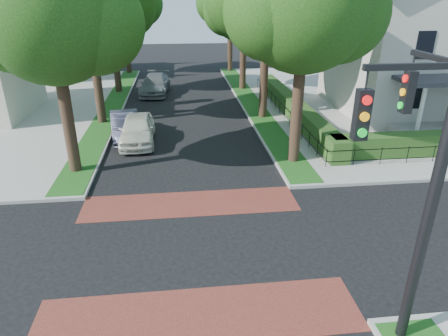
{
  "coord_description": "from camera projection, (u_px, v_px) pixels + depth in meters",
  "views": [
    {
      "loc": [
        -0.28,
        -11.68,
        8.23
      ],
      "look_at": [
        1.42,
        3.16,
        1.6
      ],
      "focal_mm": 32.0,
      "sensor_mm": 36.0,
      "label": 1
    }
  ],
  "objects": [
    {
      "name": "parked_car_front",
      "position": [
        137.0,
        129.0,
        23.37
      ],
      "size": [
        2.06,
        4.92,
        1.66
      ],
      "primitive_type": "imported",
      "rotation": [
        0.0,
        0.0,
        0.02
      ],
      "color": "silver",
      "rests_on": "ground"
    },
    {
      "name": "crosswalk_near",
      "position": [
        199.0,
        315.0,
        11.06
      ],
      "size": [
        9.0,
        2.2,
        0.01
      ],
      "primitive_type": "cube",
      "color": "maroon",
      "rests_on": "ground"
    },
    {
      "name": "fence_main_road",
      "position": [
        282.0,
        110.0,
        28.07
      ],
      "size": [
        0.06,
        18.0,
        0.9
      ],
      "primitive_type": null,
      "color": "black",
      "rests_on": "sidewalk_ne"
    },
    {
      "name": "parked_car_middle",
      "position": [
        125.0,
        126.0,
        24.17
      ],
      "size": [
        2.42,
        4.91,
        1.55
      ],
      "primitive_type": "imported",
      "rotation": [
        0.0,
        0.0,
        0.17
      ],
      "color": "#222534",
      "rests_on": "ground"
    },
    {
      "name": "ground",
      "position": [
        194.0,
        248.0,
        13.97
      ],
      "size": [
        120.0,
        120.0,
        0.0
      ],
      "primitive_type": "plane",
      "color": "black",
      "rests_on": "ground"
    },
    {
      "name": "tree_right_far",
      "position": [
        245.0,
        8.0,
        33.75
      ],
      "size": [
        7.25,
        6.23,
        9.74
      ],
      "color": "black",
      "rests_on": "sidewalk_ne"
    },
    {
      "name": "crosswalk_far",
      "position": [
        191.0,
        204.0,
        16.88
      ],
      "size": [
        9.0,
        2.2,
        0.01
      ],
      "primitive_type": "cube",
      "color": "maroon",
      "rests_on": "ground"
    },
    {
      "name": "traffic_signal",
      "position": [
        424.0,
        170.0,
        8.56
      ],
      "size": [
        2.17,
        2.0,
        8.0
      ],
      "color": "black",
      "rests_on": "sidewalk_se"
    },
    {
      "name": "house_left_far",
      "position": [
        21.0,
        26.0,
        39.36
      ],
      "size": [
        10.0,
        9.0,
        10.14
      ],
      "color": "#BAB3A7",
      "rests_on": "sidewalk_nw"
    },
    {
      "name": "parked_car_rear",
      "position": [
        155.0,
        84.0,
        34.67
      ],
      "size": [
        2.75,
        5.82,
        1.64
      ],
      "primitive_type": "imported",
      "rotation": [
        0.0,
        0.0,
        -0.08
      ],
      "color": "slate",
      "rests_on": "ground"
    },
    {
      "name": "tree_left_near",
      "position": [
        55.0,
        16.0,
        17.02
      ],
      "size": [
        7.5,
        6.45,
        10.2
      ],
      "color": "black",
      "rests_on": "sidewalk_nw"
    },
    {
      "name": "hedge_main_road",
      "position": [
        293.0,
        107.0,
        28.09
      ],
      "size": [
        1.0,
        18.0,
        1.2
      ],
      "primitive_type": "cube",
      "color": "#234718",
      "rests_on": "sidewalk_ne"
    },
    {
      "name": "tree_left_back",
      "position": [
        124.0,
        0.0,
        40.58
      ],
      "size": [
        7.75,
        6.66,
        10.44
      ],
      "color": "black",
      "rests_on": "sidewalk_nw"
    },
    {
      "name": "tree_right_back",
      "position": [
        231.0,
        1.0,
        41.78
      ],
      "size": [
        7.5,
        6.45,
        10.2
      ],
      "color": "black",
      "rests_on": "sidewalk_ne"
    },
    {
      "name": "tree_right_near",
      "position": [
        306.0,
        6.0,
        18.03
      ],
      "size": [
        7.75,
        6.67,
        10.66
      ],
      "color": "black",
      "rests_on": "sidewalk_ne"
    },
    {
      "name": "grass_strip_nw",
      "position": [
        112.0,
        106.0,
        30.69
      ],
      "size": [
        1.6,
        29.8,
        0.02
      ],
      "primitive_type": "cube",
      "color": "#174513",
      "rests_on": "sidewalk_nw"
    },
    {
      "name": "sidewalk_ne",
      "position": [
        418.0,
        98.0,
        33.23
      ],
      "size": [
        30.0,
        30.0,
        0.15
      ],
      "primitive_type": "cube",
      "color": "gray",
      "rests_on": "ground"
    },
    {
      "name": "tree_left_far",
      "position": [
        112.0,
        6.0,
        32.51
      ],
      "size": [
        7.0,
        6.02,
        9.86
      ],
      "color": "black",
      "rests_on": "sidewalk_nw"
    },
    {
      "name": "grass_strip_ne",
      "position": [
        251.0,
        102.0,
        31.81
      ],
      "size": [
        1.6,
        29.8,
        0.02
      ],
      "primitive_type": "cube",
      "color": "#174513",
      "rests_on": "sidewalk_ne"
    },
    {
      "name": "house_victorian",
      "position": [
        432.0,
        26.0,
        27.81
      ],
      "size": [
        13.0,
        13.05,
        12.48
      ],
      "color": "#BAB3A7",
      "rests_on": "sidewalk_ne"
    }
  ]
}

